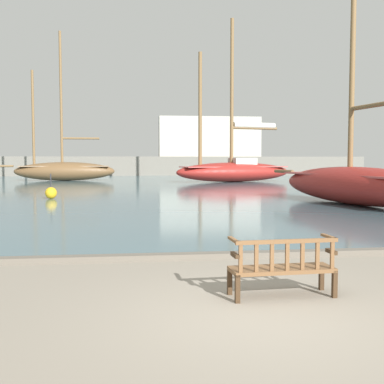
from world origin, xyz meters
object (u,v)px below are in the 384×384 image
Objects in this scene: sailboat_mid_port at (64,169)px; sailboat_outer_starboard at (234,168)px; park_bench at (283,267)px; sailboat_centre_channel at (353,183)px; channel_buoy at (51,193)px.

sailboat_mid_port is 0.97× the size of sailboat_outer_starboard.
sailboat_outer_starboard reaches higher than park_bench.
sailboat_centre_channel is 14.89m from channel_buoy.
channel_buoy reaches higher than park_bench.
sailboat_mid_port is at bearing 164.43° from sailboat_outer_starboard.
park_bench is 15.59m from sailboat_centre_channel.
sailboat_mid_port is 10.80× the size of channel_buoy.
channel_buoy is at bearing -83.94° from sailboat_mid_port.
sailboat_mid_port is at bearing 121.89° from sailboat_centre_channel.
sailboat_mid_port is 1.07× the size of sailboat_centre_channel.
channel_buoy is (2.29, -21.55, -0.78)m from sailboat_mid_port.
sailboat_outer_starboard is at bearing 52.31° from channel_buoy.
park_bench is 0.12× the size of sailboat_centre_channel.
sailboat_centre_channel reaches higher than park_bench.
channel_buoy is at bearing 161.29° from sailboat_centre_channel.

